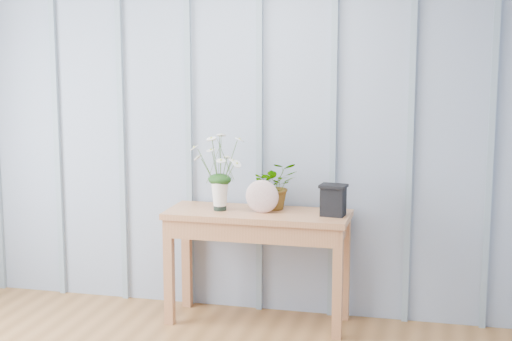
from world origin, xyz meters
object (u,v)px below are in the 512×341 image
(felt_disc_vessel, at_px, (262,197))
(carved_box, at_px, (333,200))
(sideboard, at_px, (258,229))
(daisy_vase, at_px, (220,160))

(felt_disc_vessel, bearing_deg, carved_box, 2.62)
(sideboard, distance_m, felt_disc_vessel, 0.23)
(sideboard, height_order, daisy_vase, daisy_vase)
(felt_disc_vessel, height_order, carved_box, felt_disc_vessel)
(sideboard, xyz_separation_m, carved_box, (0.50, -0.01, 0.22))
(sideboard, distance_m, daisy_vase, 0.51)
(carved_box, bearing_deg, felt_disc_vessel, -176.49)
(daisy_vase, distance_m, felt_disc_vessel, 0.37)
(daisy_vase, xyz_separation_m, carved_box, (0.75, 0.01, -0.23))
(sideboard, relative_size, daisy_vase, 2.26)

